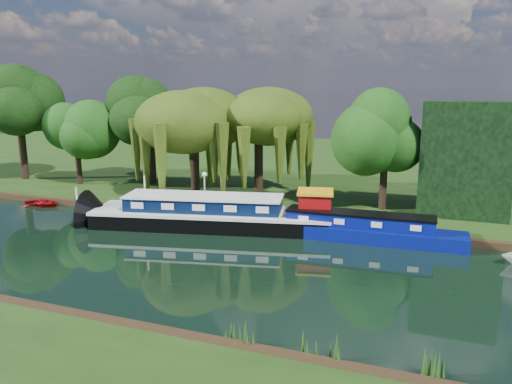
% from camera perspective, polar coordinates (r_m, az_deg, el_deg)
% --- Properties ---
extents(ground, '(120.00, 120.00, 0.00)m').
position_cam_1_polar(ground, '(30.64, -15.48, -6.47)').
color(ground, black).
extents(far_bank, '(120.00, 52.00, 0.45)m').
position_cam_1_polar(far_bank, '(60.61, 3.64, 3.35)').
color(far_bank, '#18320D').
rests_on(far_bank, ground).
extents(dutch_barge, '(17.48, 7.42, 3.60)m').
position_cam_1_polar(dutch_barge, '(34.05, -4.19, -2.60)').
color(dutch_barge, black).
rests_on(dutch_barge, ground).
extents(narrowboat, '(12.97, 2.64, 1.88)m').
position_cam_1_polar(narrowboat, '(32.06, 11.68, -4.19)').
color(narrowboat, navy).
rests_on(narrowboat, ground).
extents(red_dinghy, '(3.05, 2.19, 0.63)m').
position_cam_1_polar(red_dinghy, '(43.71, -23.17, -1.44)').
color(red_dinghy, maroon).
rests_on(red_dinghy, ground).
extents(willow_left, '(7.00, 7.00, 8.38)m').
position_cam_1_polar(willow_left, '(40.68, -7.12, 7.85)').
color(willow_left, black).
rests_on(willow_left, far_bank).
extents(willow_right, '(6.59, 6.59, 8.03)m').
position_cam_1_polar(willow_right, '(40.56, 0.31, 7.61)').
color(willow_right, black).
rests_on(willow_right, far_bank).
extents(tree_far_left, '(4.63, 4.63, 7.46)m').
position_cam_1_polar(tree_far_left, '(48.80, -19.89, 6.79)').
color(tree_far_left, black).
rests_on(tree_far_left, far_bank).
extents(tree_far_back, '(5.89, 5.89, 9.90)m').
position_cam_1_polar(tree_far_back, '(53.55, -25.49, 8.68)').
color(tree_far_back, black).
rests_on(tree_far_back, far_bank).
extents(tree_far_mid, '(5.52, 5.52, 9.03)m').
position_cam_1_polar(tree_far_mid, '(47.28, -11.98, 8.45)').
color(tree_far_mid, black).
rests_on(tree_far_mid, far_bank).
extents(tree_far_right, '(4.66, 4.66, 7.62)m').
position_cam_1_polar(tree_far_right, '(37.67, 14.60, 5.92)').
color(tree_far_right, black).
rests_on(tree_far_right, far_bank).
extents(conifer_hedge, '(6.00, 3.00, 8.00)m').
position_cam_1_polar(conifer_hedge, '(37.67, 22.82, 3.44)').
color(conifer_hedge, black).
rests_on(conifer_hedge, far_bank).
extents(lamppost, '(0.36, 0.36, 2.56)m').
position_cam_1_polar(lamppost, '(38.47, -5.91, 1.44)').
color(lamppost, silver).
rests_on(lamppost, far_bank).
extents(mooring_posts, '(19.16, 0.16, 1.00)m').
position_cam_1_polar(mooring_posts, '(37.43, -8.67, -1.25)').
color(mooring_posts, silver).
rests_on(mooring_posts, far_bank).
extents(reeds_near, '(33.70, 1.50, 1.10)m').
position_cam_1_polar(reeds_near, '(21.00, -12.34, -13.62)').
color(reeds_near, '#1D4412').
rests_on(reeds_near, ground).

